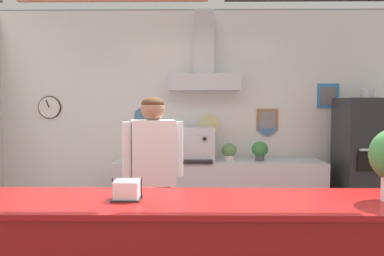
{
  "coord_description": "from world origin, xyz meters",
  "views": [
    {
      "loc": [
        -0.11,
        -2.44,
        1.57
      ],
      "look_at": [
        -0.16,
        0.81,
        1.36
      ],
      "focal_mm": 37.21,
      "sensor_mm": 36.0,
      "label": 1
    }
  ],
  "objects_px": {
    "potted_oregano": "(260,150)",
    "potted_thyme": "(229,151)",
    "shop_worker": "(153,182)",
    "pizza_oven": "(366,168)",
    "espresso_machine": "(189,144)",
    "potted_rosemary": "(143,150)",
    "napkin_holder": "(127,191)"
  },
  "relations": [
    {
      "from": "potted_oregano",
      "to": "potted_thyme",
      "type": "bearing_deg",
      "value": 177.63
    },
    {
      "from": "potted_oregano",
      "to": "shop_worker",
      "type": "bearing_deg",
      "value": -131.22
    },
    {
      "from": "pizza_oven",
      "to": "potted_thyme",
      "type": "relative_size",
      "value": 8.44
    },
    {
      "from": "espresso_machine",
      "to": "potted_thyme",
      "type": "distance_m",
      "value": 0.48
    },
    {
      "from": "potted_rosemary",
      "to": "potted_oregano",
      "type": "bearing_deg",
      "value": 0.72
    },
    {
      "from": "potted_oregano",
      "to": "napkin_holder",
      "type": "height_order",
      "value": "napkin_holder"
    },
    {
      "from": "potted_oregano",
      "to": "napkin_holder",
      "type": "distance_m",
      "value": 2.75
    },
    {
      "from": "potted_rosemary",
      "to": "napkin_holder",
      "type": "height_order",
      "value": "napkin_holder"
    },
    {
      "from": "pizza_oven",
      "to": "potted_thyme",
      "type": "distance_m",
      "value": 1.57
    },
    {
      "from": "potted_oregano",
      "to": "potted_thyme",
      "type": "relative_size",
      "value": 1.1
    },
    {
      "from": "pizza_oven",
      "to": "espresso_machine",
      "type": "height_order",
      "value": "pizza_oven"
    },
    {
      "from": "potted_oregano",
      "to": "napkin_holder",
      "type": "relative_size",
      "value": 1.37
    },
    {
      "from": "shop_worker",
      "to": "potted_oregano",
      "type": "xyz_separation_m",
      "value": [
        1.12,
        1.27,
        0.12
      ]
    },
    {
      "from": "potted_thyme",
      "to": "napkin_holder",
      "type": "xyz_separation_m",
      "value": [
        -0.76,
        -2.53,
        0.1
      ]
    },
    {
      "from": "potted_oregano",
      "to": "potted_rosemary",
      "type": "bearing_deg",
      "value": -179.28
    },
    {
      "from": "pizza_oven",
      "to": "napkin_holder",
      "type": "xyz_separation_m",
      "value": [
        -2.32,
        -2.39,
        0.27
      ]
    },
    {
      "from": "potted_rosemary",
      "to": "potted_thyme",
      "type": "xyz_separation_m",
      "value": [
        1.02,
        0.03,
        -0.02
      ]
    },
    {
      "from": "pizza_oven",
      "to": "potted_thyme",
      "type": "height_order",
      "value": "pizza_oven"
    },
    {
      "from": "pizza_oven",
      "to": "potted_oregano",
      "type": "relative_size",
      "value": 7.64
    },
    {
      "from": "shop_worker",
      "to": "potted_thyme",
      "type": "relative_size",
      "value": 7.93
    },
    {
      "from": "potted_thyme",
      "to": "napkin_holder",
      "type": "bearing_deg",
      "value": -106.77
    },
    {
      "from": "espresso_machine",
      "to": "potted_thyme",
      "type": "relative_size",
      "value": 2.89
    },
    {
      "from": "potted_rosemary",
      "to": "shop_worker",
      "type": "bearing_deg",
      "value": -78.18
    },
    {
      "from": "espresso_machine",
      "to": "napkin_holder",
      "type": "bearing_deg",
      "value": -96.64
    },
    {
      "from": "shop_worker",
      "to": "napkin_holder",
      "type": "height_order",
      "value": "shop_worker"
    },
    {
      "from": "potted_thyme",
      "to": "napkin_holder",
      "type": "relative_size",
      "value": 1.24
    },
    {
      "from": "espresso_machine",
      "to": "pizza_oven",
      "type": "bearing_deg",
      "value": -3.01
    },
    {
      "from": "espresso_machine",
      "to": "potted_oregano",
      "type": "xyz_separation_m",
      "value": [
        0.83,
        0.01,
        -0.07
      ]
    },
    {
      "from": "shop_worker",
      "to": "potted_thyme",
      "type": "bearing_deg",
      "value": -133.19
    },
    {
      "from": "potted_oregano",
      "to": "napkin_holder",
      "type": "xyz_separation_m",
      "value": [
        -1.12,
        -2.51,
        0.08
      ]
    },
    {
      "from": "espresso_machine",
      "to": "napkin_holder",
      "type": "xyz_separation_m",
      "value": [
        -0.29,
        -2.5,
        0.01
      ]
    },
    {
      "from": "pizza_oven",
      "to": "shop_worker",
      "type": "relative_size",
      "value": 1.06
    }
  ]
}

